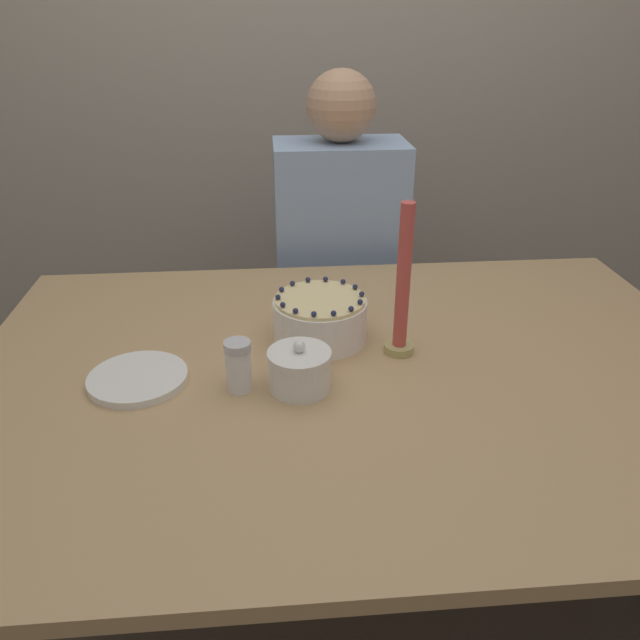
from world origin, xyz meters
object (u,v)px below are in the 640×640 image
at_px(sugar_shaker, 239,365).
at_px(candle, 402,293).
at_px(sugar_bowl, 300,370).
at_px(cake, 320,318).
at_px(person_man_blue_shirt, 338,299).

bearing_deg(sugar_shaker, candle, 19.15).
distance_m(sugar_bowl, candle, 0.27).
bearing_deg(sugar_shaker, cake, 47.92).
bearing_deg(sugar_shaker, sugar_bowl, -2.67).
relative_size(sugar_bowl, sugar_shaker, 1.19).
bearing_deg(sugar_bowl, cake, 74.02).
relative_size(candle, person_man_blue_shirt, 0.26).
height_order(cake, person_man_blue_shirt, person_man_blue_shirt).
distance_m(cake, sugar_shaker, 0.26).
xyz_separation_m(sugar_bowl, candle, (0.22, 0.12, 0.10)).
distance_m(sugar_bowl, sugar_shaker, 0.12).
xyz_separation_m(cake, sugar_shaker, (-0.17, -0.19, 0.00)).
distance_m(cake, person_man_blue_shirt, 0.69).
xyz_separation_m(sugar_bowl, sugar_shaker, (-0.12, 0.01, 0.01)).
bearing_deg(sugar_shaker, person_man_blue_shirt, 70.60).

